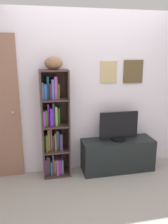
# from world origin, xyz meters

# --- Properties ---
(ground) EXTENTS (5.20, 5.20, 0.04)m
(ground) POSITION_xyz_m (0.00, 0.00, -0.02)
(ground) COLOR #9F968C
(back_wall) EXTENTS (4.80, 0.08, 2.42)m
(back_wall) POSITION_xyz_m (0.00, 1.13, 1.21)
(back_wall) COLOR silver
(back_wall) RESTS_ON ground
(bookshelf) EXTENTS (0.40, 0.29, 1.59)m
(bookshelf) POSITION_xyz_m (-0.62, 0.99, 0.76)
(bookshelf) COLOR #432E29
(bookshelf) RESTS_ON ground
(football) EXTENTS (0.29, 0.25, 0.18)m
(football) POSITION_xyz_m (-0.59, 0.96, 1.67)
(football) COLOR #885E3E
(football) RESTS_ON bookshelf
(tv_stand) EXTENTS (1.12, 0.39, 0.50)m
(tv_stand) POSITION_xyz_m (0.36, 0.90, 0.25)
(tv_stand) COLOR black
(tv_stand) RESTS_ON ground
(television) EXTENTS (0.60, 0.22, 0.45)m
(television) POSITION_xyz_m (0.36, 0.90, 0.72)
(television) COLOR black
(television) RESTS_ON tv_stand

